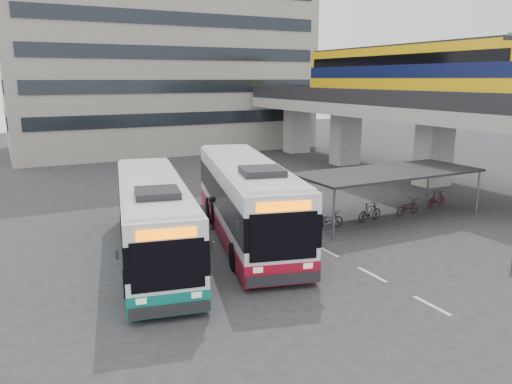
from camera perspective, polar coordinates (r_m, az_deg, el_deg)
name	(u,v)px	position (r m, az deg, el deg)	size (l,w,h in m)	color
ground	(277,260)	(20.76, 2.37, -7.82)	(120.00, 120.00, 0.00)	#28282B
viaduct	(399,93)	(39.10, 16.05, 10.77)	(8.00, 32.00, 9.68)	gray
bike_shelter	(387,188)	(27.46, 14.78, 0.47)	(10.00, 4.00, 2.54)	#595B60
office_block	(157,27)	(55.38, -11.21, 18.00)	(30.00, 15.00, 25.00)	gray
road_markings	(372,275)	(19.83, 13.12, -9.17)	(0.15, 7.60, 0.01)	beige
bus_main	(246,199)	(23.40, -1.11, -0.85)	(6.00, 13.28, 3.84)	white
bus_teal	(153,219)	(21.08, -11.67, -3.05)	(4.94, 12.26, 3.54)	white
pedestrian	(213,213)	(24.86, -4.97, -2.38)	(0.59, 0.39, 1.62)	black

